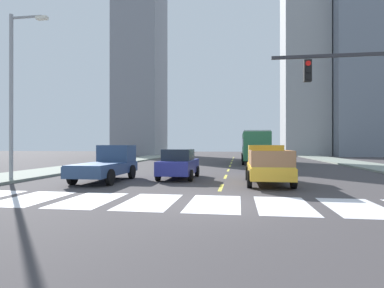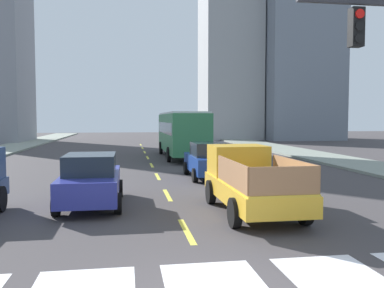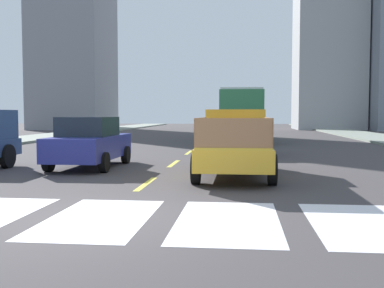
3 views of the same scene
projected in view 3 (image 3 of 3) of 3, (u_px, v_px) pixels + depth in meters
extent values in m
plane|color=#403B3D|center=(100.00, 218.00, 8.14)|extent=(160.00, 160.00, 0.00)
cube|color=silver|center=(100.00, 218.00, 8.14)|extent=(1.74, 3.29, 0.01)
cube|color=silver|center=(228.00, 221.00, 7.90)|extent=(1.74, 3.29, 0.01)
cube|color=silver|center=(364.00, 224.00, 7.67)|extent=(1.74, 3.29, 0.01)
cube|color=#DDD245|center=(146.00, 184.00, 12.11)|extent=(0.16, 2.40, 0.01)
cube|color=#DDD245|center=(174.00, 164.00, 17.07)|extent=(0.16, 2.40, 0.01)
cube|color=#DDD245|center=(189.00, 152.00, 22.03)|extent=(0.16, 2.40, 0.01)
cube|color=#DDD245|center=(199.00, 145.00, 26.99)|extent=(0.16, 2.40, 0.01)
cube|color=#DDD245|center=(205.00, 141.00, 31.96)|extent=(0.16, 2.40, 0.01)
cube|color=#DDD245|center=(210.00, 137.00, 36.92)|extent=(0.16, 2.40, 0.01)
cube|color=#DDD245|center=(214.00, 134.00, 41.88)|extent=(0.16, 2.40, 0.01)
cube|color=#DDD245|center=(217.00, 132.00, 46.84)|extent=(0.16, 2.40, 0.01)
cube|color=gold|center=(235.00, 153.00, 13.49)|extent=(1.96, 5.20, 0.56)
cube|color=gold|center=(236.00, 125.00, 15.12)|extent=(1.84, 1.60, 1.00)
cube|color=#19232D|center=(236.00, 119.00, 15.55)|extent=(1.72, 0.08, 0.56)
cube|color=gold|center=(234.00, 145.00, 12.52)|extent=(1.84, 3.30, 0.06)
cylinder|color=black|center=(205.00, 158.00, 15.16)|extent=(0.22, 0.80, 0.80)
cylinder|color=black|center=(266.00, 158.00, 14.95)|extent=(0.22, 0.80, 0.80)
cylinder|color=black|center=(196.00, 169.00, 12.06)|extent=(0.22, 0.80, 0.80)
cylinder|color=black|center=(272.00, 170.00, 11.85)|extent=(0.22, 0.80, 0.80)
cube|color=#926441|center=(201.00, 131.00, 12.59)|extent=(0.06, 3.17, 0.70)
cube|color=#926441|center=(268.00, 131.00, 12.40)|extent=(0.06, 3.17, 0.70)
cube|color=#926441|center=(233.00, 133.00, 10.93)|extent=(1.80, 0.06, 0.70)
cylinder|color=black|center=(7.00, 156.00, 15.64)|extent=(0.22, 0.80, 0.80)
cube|color=#337C4B|center=(242.00, 114.00, 31.19)|extent=(2.50, 10.80, 2.70)
cube|color=#19232D|center=(242.00, 108.00, 31.17)|extent=(2.52, 9.94, 0.80)
cube|color=silver|center=(242.00, 93.00, 31.10)|extent=(2.40, 10.37, 0.12)
cylinder|color=black|center=(225.00, 132.00, 34.73)|extent=(0.22, 1.00, 1.00)
cylinder|color=black|center=(258.00, 132.00, 34.47)|extent=(0.22, 1.00, 1.00)
cylinder|color=black|center=(221.00, 136.00, 28.46)|extent=(0.22, 1.00, 1.00)
cylinder|color=black|center=(262.00, 136.00, 28.20)|extent=(0.22, 1.00, 1.00)
cube|color=navy|center=(240.00, 139.00, 20.97)|extent=(1.80, 4.40, 0.76)
cube|color=#1E2833|center=(241.00, 123.00, 20.78)|extent=(1.58, 2.11, 0.64)
cylinder|color=black|center=(222.00, 145.00, 22.45)|extent=(0.22, 0.64, 0.64)
cylinder|color=black|center=(259.00, 145.00, 22.26)|extent=(0.22, 0.64, 0.64)
cylinder|color=black|center=(219.00, 149.00, 19.74)|extent=(0.22, 0.64, 0.64)
cylinder|color=black|center=(262.00, 150.00, 19.55)|extent=(0.22, 0.64, 0.64)
cube|color=navy|center=(90.00, 147.00, 15.86)|extent=(1.80, 4.40, 0.76)
cube|color=#1E2833|center=(88.00, 126.00, 15.67)|extent=(1.58, 2.11, 0.64)
cylinder|color=black|center=(79.00, 154.00, 17.34)|extent=(0.22, 0.64, 0.64)
cylinder|color=black|center=(126.00, 155.00, 17.15)|extent=(0.22, 0.64, 0.64)
cylinder|color=black|center=(48.00, 162.00, 14.63)|extent=(0.22, 0.64, 0.64)
cylinder|color=black|center=(104.00, 162.00, 14.44)|extent=(0.22, 0.64, 0.64)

